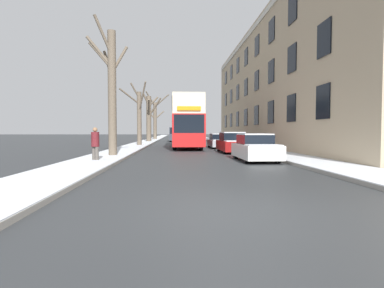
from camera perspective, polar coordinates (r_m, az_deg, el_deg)
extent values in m
plane|color=#303335|center=(5.94, 9.81, -12.58)|extent=(320.00, 320.00, 0.00)
cube|color=gray|center=(58.74, -7.18, 0.94)|extent=(2.46, 130.00, 0.13)
cube|color=silver|center=(58.74, -7.18, 1.02)|extent=(2.44, 130.00, 0.03)
cube|color=gray|center=(58.97, 3.01, 0.96)|extent=(2.46, 130.00, 0.13)
cube|color=silver|center=(58.97, 3.01, 1.04)|extent=(2.44, 130.00, 0.03)
cube|color=tan|center=(32.79, 18.96, 10.23)|extent=(9.00, 38.50, 12.16)
cube|color=black|center=(17.17, 23.67, 7.37)|extent=(0.08, 1.40, 1.80)
cube|color=black|center=(21.02, 18.38, 6.49)|extent=(0.08, 1.40, 1.80)
cube|color=black|center=(25.00, 14.77, 5.86)|extent=(0.08, 1.40, 1.80)
cube|color=black|center=(29.04, 12.16, 5.39)|extent=(0.08, 1.40, 1.80)
cube|color=black|center=(33.14, 10.19, 5.03)|extent=(0.08, 1.40, 1.80)
cube|color=black|center=(37.27, 8.66, 4.74)|extent=(0.08, 1.40, 1.80)
cube|color=black|center=(41.41, 7.44, 4.51)|extent=(0.08, 1.40, 1.80)
cube|color=black|center=(45.58, 6.44, 4.32)|extent=(0.08, 1.40, 1.80)
cube|color=black|center=(17.76, 23.85, 17.84)|extent=(0.08, 1.40, 1.80)
cube|color=black|center=(21.50, 18.50, 15.14)|extent=(0.08, 1.40, 1.80)
cube|color=black|center=(25.40, 14.85, 13.18)|extent=(0.08, 1.40, 1.80)
cube|color=black|center=(29.40, 12.21, 11.72)|extent=(0.08, 1.40, 1.80)
cube|color=black|center=(33.45, 10.23, 10.59)|extent=(0.08, 1.40, 1.80)
cube|color=black|center=(37.54, 8.69, 9.70)|extent=(0.08, 1.40, 1.80)
cube|color=black|center=(41.66, 7.46, 8.97)|extent=(0.08, 1.40, 1.80)
cube|color=black|center=(45.80, 6.46, 8.38)|extent=(0.08, 1.40, 1.80)
cube|color=black|center=(22.45, 18.62, 23.24)|extent=(0.08, 1.40, 1.80)
cube|color=black|center=(26.21, 14.93, 20.16)|extent=(0.08, 1.40, 1.80)
cube|color=black|center=(30.10, 12.27, 17.82)|extent=(0.08, 1.40, 1.80)
cube|color=black|center=(34.06, 10.28, 15.99)|extent=(0.08, 1.40, 1.80)
cube|color=black|center=(38.09, 8.72, 14.54)|extent=(0.08, 1.40, 1.80)
cube|color=black|center=(42.16, 7.49, 13.36)|extent=(0.08, 1.40, 1.80)
cube|color=black|center=(46.25, 6.48, 12.38)|extent=(0.08, 1.40, 1.80)
cube|color=beige|center=(32.65, 11.22, 20.38)|extent=(0.12, 37.73, 0.44)
cylinder|color=brown|center=(18.21, -14.97, 9.06)|extent=(0.48, 0.48, 7.35)
cylinder|color=brown|center=(18.59, -16.56, 19.23)|extent=(0.98, 1.00, 2.08)
cylinder|color=brown|center=(18.96, -15.70, 14.37)|extent=(0.82, 1.03, 1.80)
cylinder|color=brown|center=(18.84, -17.24, 16.42)|extent=(1.56, 0.24, 1.84)
cylinder|color=brown|center=(18.81, -17.01, 15.79)|extent=(1.44, 0.33, 1.63)
cylinder|color=brown|center=(18.67, -13.66, 15.33)|extent=(1.01, 0.59, 1.68)
cylinder|color=brown|center=(31.16, -10.01, 4.67)|extent=(0.46, 0.46, 5.58)
cylinder|color=brown|center=(31.15, -10.81, 9.96)|extent=(0.96, 0.81, 1.51)
cylinder|color=brown|center=(30.72, -11.81, 8.87)|extent=(1.89, 1.63, 1.47)
cylinder|color=brown|center=(30.45, -9.45, 8.80)|extent=(1.02, 1.86, 2.87)
cylinder|color=brown|center=(43.06, -8.23, 4.68)|extent=(0.70, 0.70, 6.55)
cylinder|color=brown|center=(41.78, -8.23, 6.80)|extent=(0.51, 2.90, 2.26)
cylinder|color=brown|center=(42.73, -7.12, 6.95)|extent=(2.01, 1.04, 2.69)
cylinder|color=brown|center=(44.11, -7.39, 7.99)|extent=(1.44, 2.09, 1.72)
cylinder|color=brown|center=(42.27, -8.24, 6.81)|extent=(0.41, 1.92, 1.48)
cylinder|color=brown|center=(43.00, -8.79, 8.46)|extent=(1.07, 0.93, 1.81)
cylinder|color=brown|center=(55.86, -7.06, 4.33)|extent=(0.65, 0.65, 6.88)
cylinder|color=brown|center=(56.97, -6.90, 6.82)|extent=(0.45, 2.13, 1.78)
cylinder|color=brown|center=(55.91, -7.83, 5.58)|extent=(1.67, 0.35, 1.88)
cylinder|color=brown|center=(55.28, -7.90, 8.51)|extent=(1.74, 2.09, 2.60)
cylinder|color=brown|center=(56.83, -6.22, 5.50)|extent=(1.79, 2.17, 1.72)
cylinder|color=brown|center=(55.72, -5.78, 8.23)|extent=(2.73, 0.91, 2.30)
cube|color=red|center=(28.34, -1.12, 2.58)|extent=(2.57, 11.28, 2.57)
cube|color=beige|center=(28.42, -1.12, 6.70)|extent=(2.52, 11.05, 1.52)
cube|color=beige|center=(28.50, -1.13, 8.35)|extent=(2.52, 11.05, 0.12)
cube|color=black|center=(28.35, -1.12, 3.58)|extent=(2.60, 9.92, 1.34)
cube|color=black|center=(28.43, -1.12, 6.86)|extent=(2.60, 9.92, 1.15)
cube|color=black|center=(22.74, -0.57, 3.88)|extent=(2.31, 0.06, 1.40)
cube|color=orange|center=(22.79, -0.57, 6.82)|extent=(1.80, 0.05, 0.32)
cylinder|color=black|center=(24.96, -3.37, -0.01)|extent=(0.30, 0.97, 0.97)
cylinder|color=black|center=(25.06, 1.73, 0.00)|extent=(0.30, 0.97, 0.97)
cylinder|color=black|center=(31.49, -3.37, 0.48)|extent=(0.30, 0.97, 0.97)
cylinder|color=black|center=(31.57, 0.68, 0.49)|extent=(0.30, 0.97, 0.97)
cube|color=silver|center=(15.99, 11.97, -1.30)|extent=(1.77, 4.01, 0.69)
cube|color=black|center=(16.12, 11.84, 0.84)|extent=(1.52, 2.00, 0.50)
cube|color=silver|center=(16.11, 11.85, 1.84)|extent=(1.49, 1.90, 0.06)
cube|color=silver|center=(14.60, 13.46, -0.21)|extent=(1.59, 1.05, 0.05)
cylinder|color=black|center=(14.65, 10.28, -2.42)|extent=(0.20, 0.63, 0.63)
cylinder|color=black|center=(15.09, 16.01, -2.34)|extent=(0.20, 0.63, 0.63)
cylinder|color=black|center=(16.99, 8.37, -1.75)|extent=(0.20, 0.63, 0.63)
cylinder|color=black|center=(17.37, 13.38, -1.70)|extent=(0.20, 0.63, 0.63)
cube|color=maroon|center=(21.99, 7.71, -0.28)|extent=(1.81, 4.45, 0.69)
cube|color=black|center=(22.15, 7.64, 1.37)|extent=(1.56, 2.23, 0.57)
cube|color=silver|center=(22.15, 7.64, 2.20)|extent=(1.52, 2.11, 0.07)
cube|color=silver|center=(20.43, 8.57, 0.56)|extent=(1.63, 1.16, 0.05)
cylinder|color=black|center=(20.55, 6.25, -1.03)|extent=(0.20, 0.62, 0.62)
cylinder|color=black|center=(20.87, 10.56, -1.00)|extent=(0.20, 0.62, 0.62)
cylinder|color=black|center=(23.18, 5.15, -0.64)|extent=(0.20, 0.62, 0.62)
cylinder|color=black|center=(23.47, 8.99, -0.62)|extent=(0.20, 0.62, 0.62)
cube|color=#9EA3AD|center=(28.16, 5.27, 0.21)|extent=(1.88, 4.36, 0.59)
cube|color=black|center=(28.31, 5.22, 1.34)|extent=(1.61, 2.18, 0.51)
cube|color=silver|center=(28.31, 5.22, 1.92)|extent=(1.58, 2.07, 0.06)
cube|color=silver|center=(26.62, 5.77, 0.77)|extent=(1.69, 1.14, 0.05)
cylinder|color=black|center=(26.75, 3.93, -0.26)|extent=(0.20, 0.60, 0.60)
cylinder|color=black|center=(27.01, 7.42, -0.24)|extent=(0.20, 0.60, 0.60)
cylinder|color=black|center=(29.35, 3.29, -0.02)|extent=(0.20, 0.60, 0.60)
cylinder|color=black|center=(29.59, 6.47, -0.01)|extent=(0.20, 0.60, 0.60)
cube|color=#333842|center=(45.73, -3.09, 1.96)|extent=(1.93, 5.09, 1.95)
cube|color=black|center=(43.21, -3.08, 2.53)|extent=(1.70, 0.06, 0.86)
cylinder|color=black|center=(44.13, -4.18, 0.83)|extent=(0.22, 0.68, 0.68)
cylinder|color=black|center=(44.13, -1.98, 0.84)|extent=(0.22, 0.68, 0.68)
cylinder|color=black|center=(47.38, -4.12, 0.94)|extent=(0.22, 0.68, 0.68)
cylinder|color=black|center=(47.39, -2.08, 0.95)|extent=(0.22, 0.68, 0.68)
cylinder|color=#4C4742|center=(15.27, -18.16, -1.97)|extent=(0.18, 0.18, 0.81)
cylinder|color=#4C4742|center=(15.16, -17.67, -1.99)|extent=(0.18, 0.18, 0.81)
cylinder|color=#59191E|center=(15.17, -17.96, 0.87)|extent=(0.38, 0.38, 0.70)
sphere|color=#8C6647|center=(15.17, -17.98, 2.62)|extent=(0.22, 0.22, 0.22)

